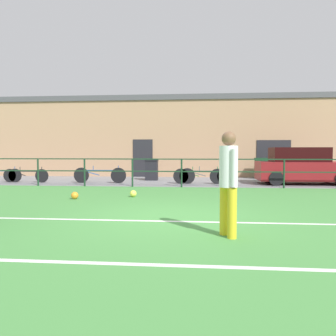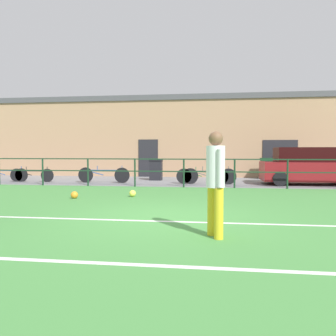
{
  "view_description": "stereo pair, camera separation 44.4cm",
  "coord_description": "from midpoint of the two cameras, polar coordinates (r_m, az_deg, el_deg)",
  "views": [
    {
      "loc": [
        0.66,
        -7.2,
        1.44
      ],
      "look_at": [
        -0.34,
        3.77,
        0.88
      ],
      "focal_mm": 35.32,
      "sensor_mm": 36.0,
      "label": 1
    },
    {
      "loc": [
        1.1,
        -7.15,
        1.44
      ],
      "look_at": [
        -0.34,
        3.77,
        0.88
      ],
      "focal_mm": 35.32,
      "sensor_mm": 36.0,
      "label": 2
    }
  ],
  "objects": [
    {
      "name": "bicycle_parked_1",
      "position": [
        15.13,
        -12.54,
        -1.19
      ],
      "size": [
        2.39,
        0.04,
        0.78
      ],
      "color": "black",
      "rests_on": "pavement_strip"
    },
    {
      "name": "parked_car_red",
      "position": [
        15.35,
        21.31,
        0.19
      ],
      "size": [
        3.85,
        1.77,
        1.59
      ],
      "color": "maroon",
      "rests_on": "pavement_strip"
    },
    {
      "name": "soccer_ball_match",
      "position": [
        10.44,
        -16.98,
        -4.55
      ],
      "size": [
        0.22,
        0.22,
        0.22
      ],
      "primitive_type": "sphere",
      "color": "orange",
      "rests_on": "ground"
    },
    {
      "name": "bicycle_parked_0",
      "position": [
        16.53,
        -24.07,
        -1.17
      ],
      "size": [
        2.14,
        0.04,
        0.72
      ],
      "color": "black",
      "rests_on": "pavement_strip"
    },
    {
      "name": "field_line_hash",
      "position": [
        4.39,
        -6.92,
        -16.23
      ],
      "size": [
        36.0,
        0.11,
        0.0
      ],
      "primitive_type": "cube",
      "color": "white",
      "rests_on": "ground"
    },
    {
      "name": "trash_bin_1",
      "position": [
        17.71,
        15.11,
        -0.04
      ],
      "size": [
        0.66,
        0.56,
        1.08
      ],
      "color": "#194C28",
      "rests_on": "pavement_strip"
    },
    {
      "name": "ground",
      "position": [
        7.37,
        -1.76,
        -8.52
      ],
      "size": [
        60.0,
        44.0,
        0.04
      ],
      "primitive_type": "cube",
      "color": "#478C42"
    },
    {
      "name": "pavement_strip",
      "position": [
        15.76,
        2.0,
        -2.31
      ],
      "size": [
        48.0,
        5.0,
        0.02
      ],
      "primitive_type": "cube",
      "color": "slate",
      "rests_on": "ground"
    },
    {
      "name": "clubhouse_facade",
      "position": [
        19.41,
        2.63,
        5.4
      ],
      "size": [
        28.0,
        2.56,
        4.56
      ],
      "color": "tan",
      "rests_on": "ground"
    },
    {
      "name": "bicycle_parked_2",
      "position": [
        14.41,
        4.48,
        -1.38
      ],
      "size": [
        2.26,
        0.04,
        0.76
      ],
      "color": "black",
      "rests_on": "pavement_strip"
    },
    {
      "name": "trash_bin_0",
      "position": [
        16.26,
        -3.61,
        -0.3
      ],
      "size": [
        0.62,
        0.53,
        1.02
      ],
      "color": "black",
      "rests_on": "pavement_strip"
    },
    {
      "name": "bicycle_parked_3",
      "position": [
        14.41,
        5.69,
        -1.35
      ],
      "size": [
        2.32,
        0.04,
        0.78
      ],
      "color": "black",
      "rests_on": "pavement_strip"
    },
    {
      "name": "soccer_ball_spare",
      "position": [
        10.53,
        -7.23,
        -4.41
      ],
      "size": [
        0.21,
        0.21,
        0.21
      ],
      "primitive_type": "sphere",
      "color": "#E5E04C",
      "rests_on": "ground"
    },
    {
      "name": "field_line_touchline",
      "position": [
        6.88,
        -2.27,
        -9.16
      ],
      "size": [
        36.0,
        0.11,
        0.0
      ],
      "primitive_type": "cube",
      "color": "white",
      "rests_on": "ground"
    },
    {
      "name": "player_striker",
      "position": [
        5.59,
        8.15,
        -1.59
      ],
      "size": [
        0.31,
        0.45,
        1.77
      ],
      "rotation": [
        0.0,
        0.0,
        2.01
      ],
      "color": "gold",
      "rests_on": "ground"
    },
    {
      "name": "perimeter_fence",
      "position": [
        13.22,
        1.4,
        -0.11
      ],
      "size": [
        36.07,
        0.07,
        1.15
      ],
      "color": "#193823",
      "rests_on": "ground"
    }
  ]
}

